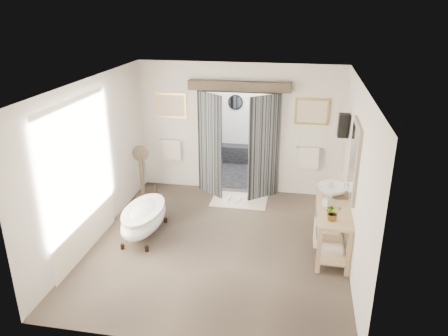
{
  "coord_description": "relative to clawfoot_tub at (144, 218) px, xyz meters",
  "views": [
    {
      "loc": [
        1.33,
        -6.71,
        4.13
      ],
      "look_at": [
        0.0,
        0.6,
        1.25
      ],
      "focal_mm": 35.0,
      "sensor_mm": 36.0,
      "label": 1
    }
  ],
  "objects": [
    {
      "name": "pedestal_mirror",
      "position": [
        -0.6,
        1.55,
        0.16
      ],
      "size": [
        0.36,
        0.24,
        1.23
      ],
      "color": "brown",
      "rests_on": "ground_plane"
    },
    {
      "name": "back_wall_dressing",
      "position": [
        1.41,
        2.23,
        1.2
      ],
      "size": [
        3.82,
        0.67,
        2.52
      ],
      "color": "black",
      "rests_on": "ground_plane"
    },
    {
      "name": "plant",
      "position": [
        3.33,
        -0.43,
        0.63
      ],
      "size": [
        0.3,
        0.28,
        0.28
      ],
      "primitive_type": "imported",
      "rotation": [
        0.0,
        0.0,
        0.26
      ],
      "color": "gray",
      "rests_on": "vanity"
    },
    {
      "name": "shower_room",
      "position": [
        1.41,
        3.91,
        0.54
      ],
      "size": [
        2.22,
        2.01,
        2.51
      ],
      "color": "black",
      "rests_on": "ground_plane"
    },
    {
      "name": "rug",
      "position": [
        1.52,
        1.8,
        -0.36
      ],
      "size": [
        1.2,
        0.8,
        0.01
      ],
      "primitive_type": "cube",
      "rotation": [
        0.0,
        0.0,
        0.0
      ],
      "color": "beige",
      "rests_on": "ground_plane"
    },
    {
      "name": "room_shell",
      "position": [
        1.37,
        -0.21,
        1.49
      ],
      "size": [
        4.52,
        5.02,
        2.91
      ],
      "color": "beige",
      "rests_on": "ground_plane"
    },
    {
      "name": "vanity",
      "position": [
        3.36,
        0.08,
        0.14
      ],
      "size": [
        0.57,
        1.6,
        0.85
      ],
      "color": "tan",
      "rests_on": "ground_plane"
    },
    {
      "name": "ground_plane",
      "position": [
        1.41,
        -0.09,
        -0.37
      ],
      "size": [
        5.0,
        5.0,
        0.0
      ],
      "primitive_type": "plane",
      "color": "brown"
    },
    {
      "name": "soap_bottle_b",
      "position": [
        3.36,
        0.72,
        0.57
      ],
      "size": [
        0.17,
        0.17,
        0.18
      ],
      "primitive_type": "imported",
      "rotation": [
        0.0,
        0.0,
        -0.26
      ],
      "color": "gray",
      "rests_on": "vanity"
    },
    {
      "name": "soap_bottle_a",
      "position": [
        3.25,
        0.1,
        0.58
      ],
      "size": [
        0.12,
        0.12,
        0.2
      ],
      "primitive_type": "imported",
      "rotation": [
        0.0,
        0.0,
        -0.42
      ],
      "color": "gray",
      "rests_on": "vanity"
    },
    {
      "name": "clawfoot_tub",
      "position": [
        0.0,
        0.0,
        0.0
      ],
      "size": [
        0.69,
        1.53,
        0.75
      ],
      "color": "black",
      "rests_on": "ground_plane"
    },
    {
      "name": "basin",
      "position": [
        3.37,
        0.52,
        0.58
      ],
      "size": [
        0.61,
        0.61,
        0.2
      ],
      "primitive_type": "imported",
      "rotation": [
        0.0,
        0.0,
        0.07
      ],
      "color": "white",
      "rests_on": "vanity"
    },
    {
      "name": "slippers",
      "position": [
        1.38,
        1.75,
        -0.33
      ],
      "size": [
        0.37,
        0.27,
        0.05
      ],
      "color": "beige",
      "rests_on": "rug"
    }
  ]
}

